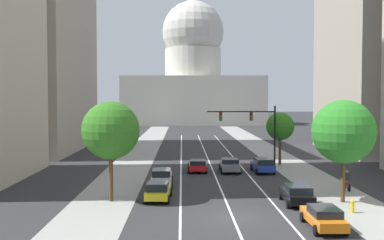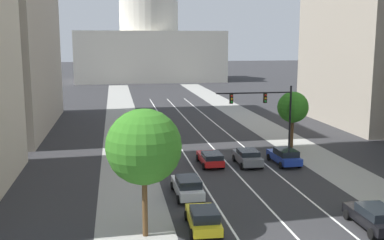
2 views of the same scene
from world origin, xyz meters
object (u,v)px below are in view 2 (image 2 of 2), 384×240
Objects in this scene: car_white at (188,186)px; street_tree_mid_left at (144,147)px; car_yellow at (203,218)px; traffic_signal_mast at (268,107)px; car_gray at (248,157)px; car_black at (374,217)px; street_tree_far_right at (293,107)px; car_red at (211,158)px; capitol_building at (149,31)px; car_blue at (284,156)px.

street_tree_mid_left is (-3.57, -6.47, 4.62)m from car_white.
traffic_signal_mast is at bearing -27.24° from car_yellow.
car_white is (-6.91, -7.71, 0.02)m from car_gray.
street_tree_mid_left is (-13.93, 1.31, 4.63)m from car_black.
car_yellow is at bearing -124.76° from street_tree_far_right.
street_tree_far_right is (9.87, 4.95, 3.79)m from car_red.
car_yellow is (-10.37, 1.57, -0.03)m from car_black.
capitol_building is 110.00m from street_tree_mid_left.
street_tree_far_right is at bearing -63.68° from car_red.
car_blue is (3.46, -0.36, 0.02)m from car_gray.
street_tree_mid_left reaches higher than car_white.
car_yellow is 0.56× the size of traffic_signal_mast.
capitol_building reaches higher than car_white.
car_blue is at bearing -35.01° from car_yellow.
car_black is at bearing -98.12° from street_tree_far_right.
street_tree_far_right is at bearing -84.82° from capitol_building.
car_gray is 0.70× the size of street_tree_far_right.
traffic_signal_mast reaches higher than car_white.
traffic_signal_mast is (4.81, -91.47, -9.32)m from capitol_building.
street_tree_mid_left is (-13.94, -13.82, 4.61)m from car_blue.
car_gray is 15.87m from car_black.
street_tree_far_right reaches higher than car_red.
traffic_signal_mast is at bearing 52.75° from street_tree_mid_left.
car_yellow is (-5.19, -109.04, -13.49)m from capitol_building.
capitol_building is 95.75m from car_red.
capitol_building is 5.44× the size of street_tree_mid_left.
traffic_signal_mast reaches higher than street_tree_far_right.
car_black is (3.45, -15.49, 0.00)m from car_gray.
car_yellow reaches higher than car_gray.
car_white reaches higher than car_black.
car_black reaches higher than car_yellow.
car_red is 0.58× the size of street_tree_mid_left.
car_gray reaches higher than car_red.
car_gray is 0.55× the size of traffic_signal_mast.
car_red is 17.28m from car_black.
street_tree_mid_left is at bearing -94.58° from capitol_building.
car_gray is at bearing -140.50° from street_tree_far_right.
car_red is at bearing 24.89° from car_black.
car_blue is 0.58× the size of traffic_signal_mast.
car_white reaches higher than car_red.
car_red is 14.68m from car_yellow.
car_black is at bearing -87.32° from capitol_building.
street_tree_mid_left is at bearing 144.72° from car_gray.
car_yellow is 0.71× the size of street_tree_far_right.
car_blue is at bearing -55.67° from car_white.
car_black reaches higher than car_red.
street_tree_far_right is (13.32, 13.00, 3.72)m from car_white.
capitol_building is at bearing 95.18° from street_tree_far_right.
car_red is at bearing 64.19° from street_tree_mid_left.
car_yellow is at bearing 178.88° from car_white.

